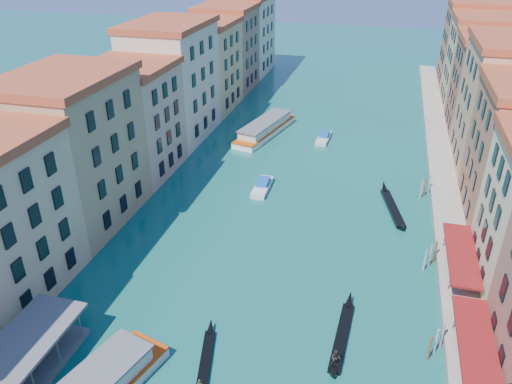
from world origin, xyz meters
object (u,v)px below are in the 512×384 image
at_px(vaporetto_stop, 11,380).
at_px(gondola_right, 341,337).
at_px(gondola_fore, 205,363).
at_px(vaporetto_far, 265,128).

xyz_separation_m(vaporetto_stop, gondola_right, (26.52, 13.38, -0.97)).
height_order(gondola_fore, gondola_right, gondola_right).
distance_m(vaporetto_far, gondola_fore, 57.58).
bearing_deg(vaporetto_far, gondola_fore, -68.54).
relative_size(vaporetto_stop, vaporetto_far, 0.86).
distance_m(vaporetto_stop, gondola_fore, 16.48).
height_order(vaporetto_stop, gondola_right, vaporetto_stop).
relative_size(vaporetto_stop, gondola_fore, 1.58).
height_order(vaporetto_far, gondola_right, vaporetto_far).
xyz_separation_m(vaporetto_far, gondola_right, (20.24, -50.57, -0.78)).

